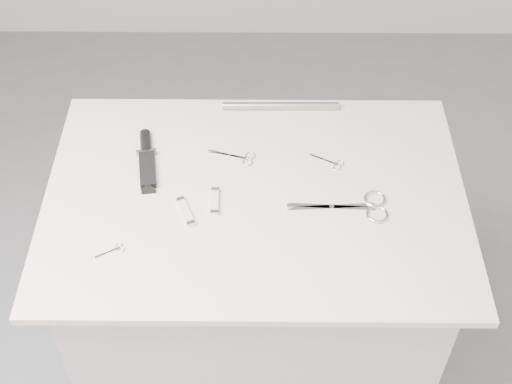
{
  "coord_description": "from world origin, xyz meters",
  "views": [
    {
      "loc": [
        0.01,
        -1.14,
        2.16
      ],
      "look_at": [
        0.0,
        0.01,
        0.92
      ],
      "focal_mm": 50.0,
      "sensor_mm": 36.0,
      "label": 1
    }
  ],
  "objects_px": {
    "embroidery_scissors_b": "(331,163)",
    "pocket_knife_b": "(215,201)",
    "large_shears": "(360,207)",
    "embroidery_scissors_a": "(240,157)",
    "tiny_scissors": "(113,250)",
    "metal_rail": "(281,106)",
    "plinth": "(255,306)",
    "pocket_knife_a": "(186,212)",
    "sheathed_knife": "(147,157)"
  },
  "relations": [
    {
      "from": "large_shears",
      "to": "embroidery_scissors_a",
      "type": "xyz_separation_m",
      "value": [
        -0.28,
        0.16,
        -0.0
      ]
    },
    {
      "from": "embroidery_scissors_b",
      "to": "sheathed_knife",
      "type": "xyz_separation_m",
      "value": [
        -0.46,
        0.01,
        0.01
      ]
    },
    {
      "from": "embroidery_scissors_b",
      "to": "pocket_knife_a",
      "type": "relative_size",
      "value": 0.96
    },
    {
      "from": "tiny_scissors",
      "to": "sheathed_knife",
      "type": "distance_m",
      "value": 0.29
    },
    {
      "from": "large_shears",
      "to": "sheathed_knife",
      "type": "xyz_separation_m",
      "value": [
        -0.52,
        0.16,
        0.0
      ]
    },
    {
      "from": "tiny_scissors",
      "to": "pocket_knife_b",
      "type": "xyz_separation_m",
      "value": [
        0.22,
        0.14,
        0.0
      ]
    },
    {
      "from": "plinth",
      "to": "pocket_knife_b",
      "type": "height_order",
      "value": "pocket_knife_b"
    },
    {
      "from": "plinth",
      "to": "sheathed_knife",
      "type": "bearing_deg",
      "value": 156.37
    },
    {
      "from": "plinth",
      "to": "metal_rail",
      "type": "distance_m",
      "value": 0.58
    },
    {
      "from": "plinth",
      "to": "embroidery_scissors_b",
      "type": "distance_m",
      "value": 0.52
    },
    {
      "from": "pocket_knife_b",
      "to": "metal_rail",
      "type": "relative_size",
      "value": 0.26
    },
    {
      "from": "metal_rail",
      "to": "plinth",
      "type": "bearing_deg",
      "value": -101.65
    },
    {
      "from": "pocket_knife_b",
      "to": "large_shears",
      "type": "bearing_deg",
      "value": -93.2
    },
    {
      "from": "plinth",
      "to": "embroidery_scissors_b",
      "type": "xyz_separation_m",
      "value": [
        0.19,
        0.11,
        0.47
      ]
    },
    {
      "from": "large_shears",
      "to": "embroidery_scissors_a",
      "type": "bearing_deg",
      "value": 149.8
    },
    {
      "from": "pocket_knife_a",
      "to": "pocket_knife_b",
      "type": "distance_m",
      "value": 0.07
    },
    {
      "from": "plinth",
      "to": "pocket_knife_b",
      "type": "distance_m",
      "value": 0.49
    },
    {
      "from": "pocket_knife_a",
      "to": "plinth",
      "type": "bearing_deg",
      "value": -91.76
    },
    {
      "from": "embroidery_scissors_a",
      "to": "metal_rail",
      "type": "relative_size",
      "value": 0.38
    },
    {
      "from": "embroidery_scissors_b",
      "to": "sheathed_knife",
      "type": "relative_size",
      "value": 0.44
    },
    {
      "from": "plinth",
      "to": "large_shears",
      "type": "relative_size",
      "value": 3.92
    },
    {
      "from": "plinth",
      "to": "large_shears",
      "type": "xyz_separation_m",
      "value": [
        0.24,
        -0.04,
        0.47
      ]
    },
    {
      "from": "pocket_knife_a",
      "to": "pocket_knife_b",
      "type": "relative_size",
      "value": 1.09
    },
    {
      "from": "embroidery_scissors_a",
      "to": "tiny_scissors",
      "type": "xyz_separation_m",
      "value": [
        -0.27,
        -0.3,
        -0.0
      ]
    },
    {
      "from": "plinth",
      "to": "embroidery_scissors_a",
      "type": "height_order",
      "value": "embroidery_scissors_a"
    },
    {
      "from": "embroidery_scissors_b",
      "to": "tiny_scissors",
      "type": "height_order",
      "value": "same"
    },
    {
      "from": "embroidery_scissors_a",
      "to": "embroidery_scissors_b",
      "type": "xyz_separation_m",
      "value": [
        0.23,
        -0.02,
        -0.0
      ]
    },
    {
      "from": "tiny_scissors",
      "to": "sheathed_knife",
      "type": "bearing_deg",
      "value": 52.14
    },
    {
      "from": "tiny_scissors",
      "to": "metal_rail",
      "type": "xyz_separation_m",
      "value": [
        0.38,
        0.48,
        0.01
      ]
    },
    {
      "from": "large_shears",
      "to": "embroidery_scissors_b",
      "type": "height_order",
      "value": "large_shears"
    },
    {
      "from": "pocket_knife_b",
      "to": "embroidery_scissors_b",
      "type": "bearing_deg",
      "value": -65.52
    },
    {
      "from": "tiny_scissors",
      "to": "metal_rail",
      "type": "distance_m",
      "value": 0.61
    },
    {
      "from": "sheathed_knife",
      "to": "metal_rail",
      "type": "bearing_deg",
      "value": -68.58
    },
    {
      "from": "embroidery_scissors_b",
      "to": "metal_rail",
      "type": "distance_m",
      "value": 0.24
    },
    {
      "from": "large_shears",
      "to": "sheathed_knife",
      "type": "bearing_deg",
      "value": 162.95
    },
    {
      "from": "tiny_scissors",
      "to": "embroidery_scissors_b",
      "type": "bearing_deg",
      "value": -0.36
    },
    {
      "from": "plinth",
      "to": "metal_rail",
      "type": "bearing_deg",
      "value": 78.35
    },
    {
      "from": "embroidery_scissors_b",
      "to": "pocket_knife_a",
      "type": "xyz_separation_m",
      "value": [
        -0.35,
        -0.17,
        0.0
      ]
    },
    {
      "from": "embroidery_scissors_a",
      "to": "metal_rail",
      "type": "bearing_deg",
      "value": 76.64
    },
    {
      "from": "plinth",
      "to": "sheathed_knife",
      "type": "relative_size",
      "value": 4.62
    },
    {
      "from": "sheathed_knife",
      "to": "metal_rail",
      "type": "distance_m",
      "value": 0.39
    },
    {
      "from": "pocket_knife_a",
      "to": "metal_rail",
      "type": "xyz_separation_m",
      "value": [
        0.23,
        0.37,
        0.0
      ]
    },
    {
      "from": "plinth",
      "to": "embroidery_scissors_b",
      "type": "relative_size",
      "value": 10.52
    },
    {
      "from": "pocket_knife_b",
      "to": "pocket_knife_a",
      "type": "bearing_deg",
      "value": 115.1
    },
    {
      "from": "large_shears",
      "to": "tiny_scissors",
      "type": "xyz_separation_m",
      "value": [
        -0.56,
        -0.13,
        -0.0
      ]
    },
    {
      "from": "embroidery_scissors_b",
      "to": "pocket_knife_b",
      "type": "distance_m",
      "value": 0.31
    },
    {
      "from": "pocket_knife_a",
      "to": "pocket_knife_b",
      "type": "bearing_deg",
      "value": -85.41
    },
    {
      "from": "metal_rail",
      "to": "tiny_scissors",
      "type": "bearing_deg",
      "value": -128.02
    },
    {
      "from": "embroidery_scissors_b",
      "to": "large_shears",
      "type": "bearing_deg",
      "value": -39.89
    },
    {
      "from": "sheathed_knife",
      "to": "pocket_knife_b",
      "type": "bearing_deg",
      "value": -138.08
    }
  ]
}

